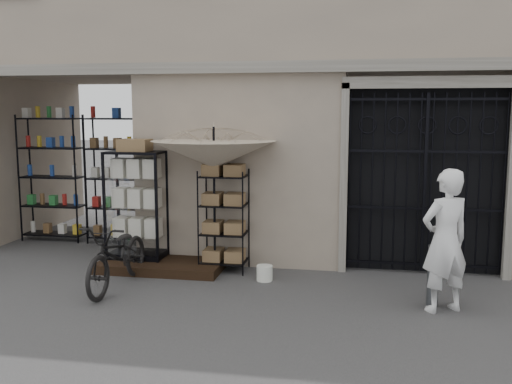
% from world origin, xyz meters
% --- Properties ---
extents(ground, '(80.00, 80.00, 0.00)m').
position_xyz_m(ground, '(0.00, 0.00, 0.00)').
color(ground, black).
rests_on(ground, ground).
extents(main_building, '(14.00, 4.00, 9.00)m').
position_xyz_m(main_building, '(0.00, 4.00, 4.50)').
color(main_building, gray).
rests_on(main_building, ground).
extents(shop_recess, '(3.00, 1.70, 3.00)m').
position_xyz_m(shop_recess, '(-4.50, 2.80, 1.50)').
color(shop_recess, black).
rests_on(shop_recess, ground).
extents(shop_shelving, '(2.70, 0.50, 2.50)m').
position_xyz_m(shop_shelving, '(-4.55, 3.30, 1.25)').
color(shop_shelving, black).
rests_on(shop_shelving, ground).
extents(iron_gate, '(2.50, 0.21, 3.00)m').
position_xyz_m(iron_gate, '(1.75, 2.28, 1.50)').
color(iron_gate, black).
rests_on(iron_gate, ground).
extents(step_platform, '(2.00, 0.90, 0.15)m').
position_xyz_m(step_platform, '(-2.40, 1.55, 0.07)').
color(step_platform, black).
rests_on(step_platform, ground).
extents(display_cabinet, '(0.90, 0.58, 1.92)m').
position_xyz_m(display_cabinet, '(-2.87, 1.74, 0.95)').
color(display_cabinet, black).
rests_on(display_cabinet, step_platform).
extents(wire_rack, '(0.83, 0.68, 1.64)m').
position_xyz_m(wire_rack, '(-1.38, 1.74, 0.80)').
color(wire_rack, black).
rests_on(wire_rack, ground).
extents(market_umbrella, '(1.89, 1.93, 2.79)m').
position_xyz_m(market_umbrella, '(-1.52, 1.65, 2.01)').
color(market_umbrella, black).
rests_on(market_umbrella, ground).
extents(white_bucket, '(0.27, 0.27, 0.23)m').
position_xyz_m(white_bucket, '(-0.65, 1.29, 0.12)').
color(white_bucket, silver).
rests_on(white_bucket, ground).
extents(bicycle, '(0.68, 1.00, 1.88)m').
position_xyz_m(bicycle, '(-2.69, 0.57, 0.00)').
color(bicycle, black).
rests_on(bicycle, ground).
extents(steel_bollard, '(0.20, 0.20, 0.83)m').
position_xyz_m(steel_bollard, '(1.73, 0.55, 0.41)').
color(steel_bollard, '#52565A').
rests_on(steel_bollard, ground).
extents(shopkeeper, '(1.49, 1.96, 0.44)m').
position_xyz_m(shopkeeper, '(1.84, 0.39, 0.00)').
color(shopkeeper, white).
rests_on(shopkeeper, ground).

